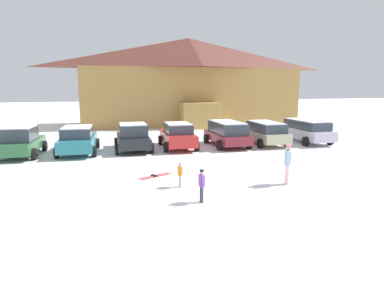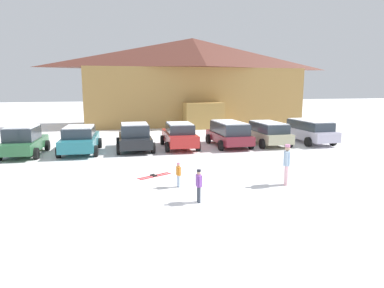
# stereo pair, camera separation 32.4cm
# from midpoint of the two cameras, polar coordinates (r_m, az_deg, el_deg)

# --- Properties ---
(ground) EXTENTS (160.00, 160.00, 0.00)m
(ground) POSITION_cam_midpoint_polar(r_m,az_deg,el_deg) (10.65, 10.05, -12.49)
(ground) COLOR white
(ski_lodge) EXTENTS (22.22, 9.46, 8.75)m
(ski_lodge) POSITION_cam_midpoint_polar(r_m,az_deg,el_deg) (36.20, -0.81, 10.48)
(ski_lodge) COLOR #A77E43
(ski_lodge) RESTS_ON ground
(parked_green_coupe) EXTENTS (2.32, 4.31, 1.72)m
(parked_green_coupe) POSITION_cam_midpoint_polar(r_m,az_deg,el_deg) (21.80, -27.00, 0.40)
(parked_green_coupe) COLOR #2D663C
(parked_green_coupe) RESTS_ON ground
(parked_teal_hatchback) EXTENTS (2.45, 4.59, 1.62)m
(parked_teal_hatchback) POSITION_cam_midpoint_polar(r_m,az_deg,el_deg) (21.45, -18.88, 0.72)
(parked_teal_hatchback) COLOR teal
(parked_teal_hatchback) RESTS_ON ground
(parked_black_sedan) EXTENTS (2.35, 4.10, 1.69)m
(parked_black_sedan) POSITION_cam_midpoint_polar(r_m,az_deg,el_deg) (21.50, -10.23, 1.17)
(parked_black_sedan) COLOR black
(parked_black_sedan) RESTS_ON ground
(parked_red_sedan) EXTENTS (2.29, 4.49, 1.63)m
(parked_red_sedan) POSITION_cam_midpoint_polar(r_m,az_deg,el_deg) (22.01, -2.82, 1.47)
(parked_red_sedan) COLOR red
(parked_red_sedan) RESTS_ON ground
(parked_maroon_van) EXTENTS (2.24, 4.39, 1.64)m
(parked_maroon_van) POSITION_cam_midpoint_polar(r_m,az_deg,el_deg) (22.75, 5.46, 1.86)
(parked_maroon_van) COLOR maroon
(parked_maroon_van) RESTS_ON ground
(parked_beige_suv) EXTENTS (2.20, 4.14, 1.56)m
(parked_beige_suv) POSITION_cam_midpoint_polar(r_m,az_deg,el_deg) (23.71, 11.80, 1.93)
(parked_beige_suv) COLOR #B2AF8A
(parked_beige_suv) RESTS_ON ground
(parked_silver_wagon) EXTENTS (2.15, 4.72, 1.61)m
(parked_silver_wagon) POSITION_cam_midpoint_polar(r_m,az_deg,el_deg) (25.44, 18.12, 2.22)
(parked_silver_wagon) COLOR #B9B5CE
(parked_silver_wagon) RESTS_ON ground
(skier_adult_in_blue_parka) EXTENTS (0.42, 0.53, 1.67)m
(skier_adult_in_blue_parka) POSITION_cam_midpoint_polar(r_m,az_deg,el_deg) (14.36, 15.05, -2.88)
(skier_adult_in_blue_parka) COLOR beige
(skier_adult_in_blue_parka) RESTS_ON ground
(skier_child_in_orange_jacket) EXTENTS (0.15, 0.37, 0.99)m
(skier_child_in_orange_jacket) POSITION_cam_midpoint_polar(r_m,az_deg,el_deg) (13.60, -2.69, -4.92)
(skier_child_in_orange_jacket) COLOR #A2B8D5
(skier_child_in_orange_jacket) RESTS_ON ground
(skier_child_in_purple_jacket) EXTENTS (0.18, 0.43, 1.16)m
(skier_child_in_purple_jacket) POSITION_cam_midpoint_polar(r_m,az_deg,el_deg) (11.83, 0.83, -6.67)
(skier_child_in_purple_jacket) COLOR #363E4A
(skier_child_in_purple_jacket) RESTS_ON ground
(pair_of_skis) EXTENTS (1.59, 1.02, 0.08)m
(pair_of_skis) POSITION_cam_midpoint_polar(r_m,az_deg,el_deg) (15.37, -6.80, -5.32)
(pair_of_skis) COLOR red
(pair_of_skis) RESTS_ON ground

